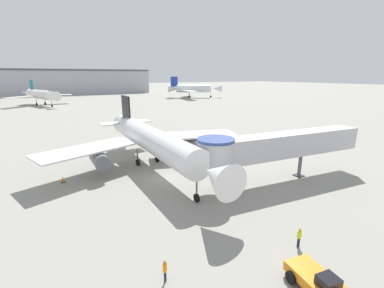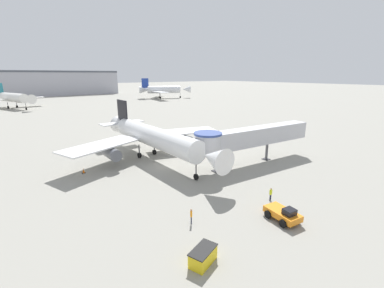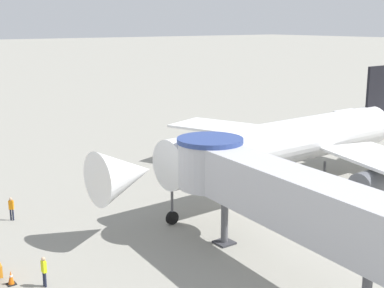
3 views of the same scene
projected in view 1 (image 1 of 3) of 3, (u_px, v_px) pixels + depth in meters
name	position (u px, v px, depth m)	size (l,w,h in m)	color
ground_plane	(162.00, 179.00, 32.77)	(800.00, 800.00, 0.00)	gray
main_airplane	(152.00, 141.00, 35.66)	(30.15, 31.83, 9.39)	white
jet_bridge	(274.00, 146.00, 30.78)	(22.96, 5.31, 6.28)	#B7B7BC
pushback_tug_orange	(317.00, 281.00, 15.52)	(2.55, 3.80, 1.63)	orange
traffic_cone_apron_front	(302.00, 258.00, 18.01)	(0.45, 0.45, 0.75)	black
traffic_cone_starboard_wing	(219.00, 153.00, 42.46)	(0.48, 0.48, 0.78)	black
traffic_cone_port_wing	(63.00, 179.00, 31.55)	(0.50, 0.50, 0.82)	black
ground_crew_marshaller	(299.00, 236.00, 19.54)	(0.32, 0.21, 1.62)	#1E2338
ground_crew_wing_walker	(165.00, 269.00, 16.21)	(0.34, 0.35, 1.63)	#1E2338
background_jet_teal_tail	(41.00, 95.00, 110.84)	(26.12, 27.88, 10.70)	white
background_jet_blue_tail	(192.00, 89.00, 149.48)	(30.22, 32.40, 12.01)	silver
terminal_building	(58.00, 82.00, 176.50)	(121.31, 27.39, 16.78)	#A8A8B2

